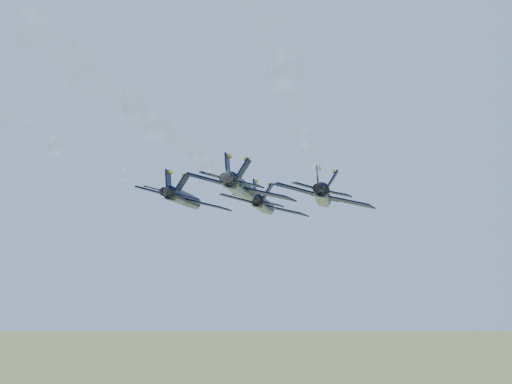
% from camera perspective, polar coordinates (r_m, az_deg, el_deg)
% --- Properties ---
extents(jet_lead, '(14.70, 19.35, 5.27)m').
position_cam_1_polar(jet_lead, '(103.98, 0.71, -1.19)').
color(jet_lead, black).
extents(jet_left, '(14.70, 19.35, 5.27)m').
position_cam_1_polar(jet_left, '(95.80, -6.42, -0.60)').
color(jet_left, black).
extents(jet_right, '(14.70, 19.35, 5.27)m').
position_cam_1_polar(jet_right, '(92.50, 6.01, -0.36)').
color(jet_right, black).
extents(jet_slot, '(14.70, 19.35, 5.27)m').
position_cam_1_polar(jet_slot, '(83.41, -1.35, 0.38)').
color(jet_slot, black).
extents(smoke_trail_lead, '(6.90, 70.14, 2.91)m').
position_cam_1_polar(smoke_trail_lead, '(51.45, -6.63, 5.46)').
color(smoke_trail_lead, white).
extents(smoke_trail_right, '(6.90, 70.14, 2.91)m').
position_cam_1_polar(smoke_trail_right, '(39.53, 3.64, 9.43)').
color(smoke_trail_right, white).
extents(smoke_trail_slot, '(6.90, 70.14, 2.91)m').
position_cam_1_polar(smoke_trail_slot, '(32.57, -16.83, 13.51)').
color(smoke_trail_slot, white).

